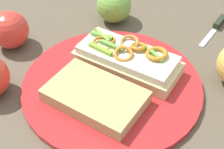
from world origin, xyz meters
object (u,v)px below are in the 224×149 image
at_px(sandwich, 127,58).
at_px(bread_slice_side, 96,96).
at_px(apple_5, 114,6).
at_px(apple_1, 10,30).
at_px(plate, 112,85).
at_px(knife, 216,26).

height_order(sandwich, bread_slice_side, sandwich).
xyz_separation_m(sandwich, apple_5, (-0.11, 0.13, 0.01)).
bearing_deg(apple_1, plate, 1.45).
height_order(apple_1, apple_5, same).
height_order(plate, apple_1, apple_1).
distance_m(apple_1, apple_5, 0.22).
bearing_deg(knife, apple_5, -63.34).
distance_m(apple_1, knife, 0.42).
bearing_deg(apple_5, plate, -58.30).
relative_size(sandwich, knife, 1.61).
height_order(sandwich, knife, sandwich).
distance_m(apple_5, knife, 0.22).
relative_size(plate, sandwich, 1.63).
distance_m(sandwich, apple_1, 0.24).
bearing_deg(bread_slice_side, apple_5, 116.11).
height_order(plate, bread_slice_side, bread_slice_side).
bearing_deg(apple_1, bread_slice_side, -10.62).
xyz_separation_m(sandwich, bread_slice_side, (0.00, -0.10, -0.01)).
bearing_deg(apple_1, knife, 40.70).
xyz_separation_m(plate, sandwich, (-0.00, 0.05, 0.02)).
distance_m(bread_slice_side, apple_5, 0.25).
xyz_separation_m(plate, bread_slice_side, (0.00, -0.05, 0.02)).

